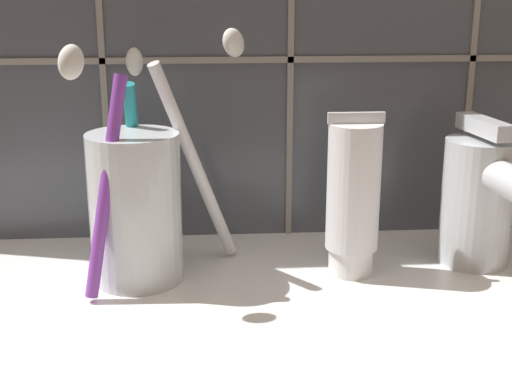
% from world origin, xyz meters
% --- Properties ---
extents(sink_counter, '(0.60, 0.32, 0.02)m').
position_xyz_m(sink_counter, '(0.00, 0.00, 0.01)').
color(sink_counter, white).
rests_on(sink_counter, ground).
extents(toothbrush_cup, '(0.13, 0.12, 0.18)m').
position_xyz_m(toothbrush_cup, '(-0.10, 0.07, 0.08)').
color(toothbrush_cup, silver).
rests_on(toothbrush_cup, sink_counter).
extents(toothpaste_tube, '(0.04, 0.04, 0.12)m').
position_xyz_m(toothpaste_tube, '(0.05, 0.06, 0.08)').
color(toothpaste_tube, white).
rests_on(toothpaste_tube, sink_counter).
extents(sink_faucet, '(0.05, 0.11, 0.11)m').
position_xyz_m(sink_faucet, '(0.15, 0.07, 0.07)').
color(sink_faucet, silver).
rests_on(sink_faucet, sink_counter).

